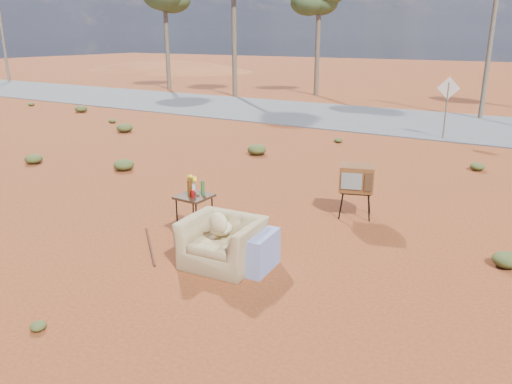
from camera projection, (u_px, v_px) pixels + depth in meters
The scene contains 12 objects.
ground at pixel (215, 247), 8.82m from camera, with size 140.00×140.00×0.00m, color brown.
highway at pixel (420, 123), 21.08m from camera, with size 140.00×7.00×0.04m, color #565659.
dirt_mound at pixel (168, 71), 51.31m from camera, with size 26.00×18.00×2.00m, color brown.
armchair at pixel (228, 237), 8.00m from camera, with size 1.45×0.99×1.05m.
tv_unit at pixel (357, 179), 10.08m from camera, with size 0.81×0.71×1.09m.
side_table at pixel (194, 193), 9.04m from camera, with size 0.59×0.59×1.14m.
rusty_bar at pixel (150, 246), 8.83m from camera, with size 0.04×0.04×1.67m, color #4A2513.
road_sign at pixel (447, 97), 17.45m from camera, with size 0.78×0.06×2.19m.
eucalyptus_near_left at pixel (319, 1), 29.08m from camera, with size 3.20×3.20×6.60m.
utility_pole_west at pixel (1, 26), 37.54m from camera, with size 1.40×0.20×8.00m.
utility_pole_center at pixel (493, 20), 20.90m from camera, with size 1.40×0.20×8.00m.
scrub_patch at pixel (288, 175), 12.79m from camera, with size 17.49×8.07×0.33m.
Camera 1 is at (4.79, -6.58, 3.60)m, focal length 35.00 mm.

